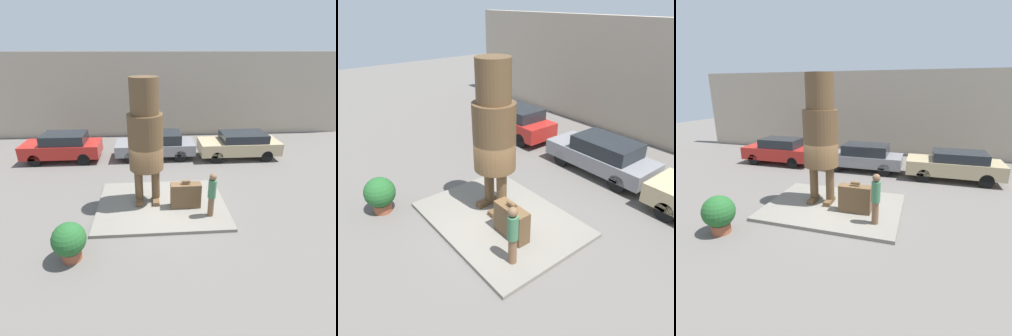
% 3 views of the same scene
% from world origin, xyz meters
% --- Properties ---
extents(ground_plane, '(60.00, 60.00, 0.00)m').
position_xyz_m(ground_plane, '(0.00, 0.00, 0.00)').
color(ground_plane, '#605B56').
extents(pedestal, '(5.13, 3.77, 0.12)m').
position_xyz_m(pedestal, '(0.00, 0.00, 0.06)').
color(pedestal, slate).
rests_on(pedestal, ground_plane).
extents(building_backdrop, '(28.00, 0.60, 5.68)m').
position_xyz_m(building_backdrop, '(0.00, 9.85, 2.84)').
color(building_backdrop, tan).
rests_on(building_backdrop, ground_plane).
extents(statue_figure, '(1.32, 1.32, 4.89)m').
position_xyz_m(statue_figure, '(-0.57, 0.25, 2.98)').
color(statue_figure, brown).
rests_on(statue_figure, pedestal).
extents(giant_suitcase, '(1.17, 0.42, 1.18)m').
position_xyz_m(giant_suitcase, '(0.92, -0.28, 0.63)').
color(giant_suitcase, brown).
rests_on(giant_suitcase, pedestal).
extents(tourist, '(0.30, 0.30, 1.74)m').
position_xyz_m(tourist, '(1.79, -0.96, 1.08)').
color(tourist, brown).
rests_on(tourist, pedestal).
extents(parked_car_red, '(4.25, 1.72, 1.58)m').
position_xyz_m(parked_car_red, '(-5.32, 5.19, 0.84)').
color(parked_car_red, '#B2231E').
rests_on(parked_car_red, ground_plane).
extents(parked_car_grey, '(4.49, 1.74, 1.51)m').
position_xyz_m(parked_car_grey, '(-0.05, 5.25, 0.80)').
color(parked_car_grey, gray).
rests_on(parked_car_grey, ground_plane).
extents(parked_car_tan, '(4.58, 1.78, 1.49)m').
position_xyz_m(parked_car_tan, '(4.75, 4.94, 0.80)').
color(parked_car_tan, tan).
rests_on(parked_car_tan, ground_plane).
extents(planter_pot, '(1.01, 1.01, 1.25)m').
position_xyz_m(planter_pot, '(-2.88, -2.76, 0.69)').
color(planter_pot, brown).
rests_on(planter_pot, ground_plane).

